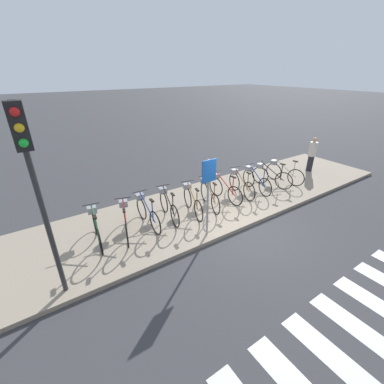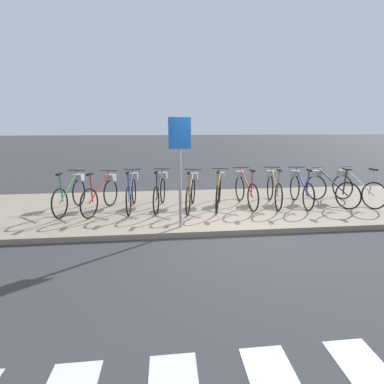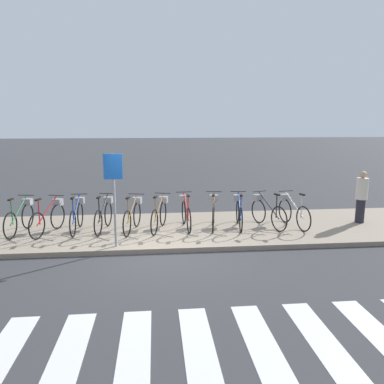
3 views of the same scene
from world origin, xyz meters
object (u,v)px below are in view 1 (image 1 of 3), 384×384
(pedestrian, at_px, (312,154))
(sign_post, at_px, (208,186))
(parked_bicycle_3, at_px, (168,205))
(parked_bicycle_6, at_px, (224,188))
(parked_bicycle_5, at_px, (209,194))
(traffic_light, at_px, (32,170))
(parked_bicycle_10, at_px, (283,172))
(parked_bicycle_2, at_px, (147,211))
(parked_bicycle_8, at_px, (255,179))
(parked_bicycle_1, at_px, (125,220))
(parked_bicycle_0, at_px, (96,227))
(parked_bicycle_9, at_px, (270,175))
(parked_bicycle_7, at_px, (240,183))
(parked_bicycle_4, at_px, (192,200))

(pedestrian, relative_size, sign_post, 0.69)
(parked_bicycle_3, bearing_deg, parked_bicycle_6, 0.25)
(parked_bicycle_5, xyz_separation_m, parked_bicycle_6, (0.74, 0.10, 0.00))
(pedestrian, xyz_separation_m, traffic_light, (-10.84, -1.54, 1.97))
(parked_bicycle_3, height_order, traffic_light, traffic_light)
(traffic_light, bearing_deg, parked_bicycle_10, 9.04)
(parked_bicycle_2, relative_size, parked_bicycle_3, 1.01)
(sign_post, bearing_deg, parked_bicycle_8, 22.44)
(parked_bicycle_1, xyz_separation_m, parked_bicycle_3, (1.44, 0.14, 0.00))
(parked_bicycle_8, bearing_deg, parked_bicycle_0, 179.61)
(parked_bicycle_3, distance_m, parked_bicycle_10, 5.37)
(parked_bicycle_1, bearing_deg, parked_bicycle_9, 0.45)
(pedestrian, bearing_deg, parked_bicycle_8, -178.32)
(parked_bicycle_7, distance_m, parked_bicycle_10, 2.29)
(parked_bicycle_1, height_order, parked_bicycle_8, same)
(parked_bicycle_2, distance_m, traffic_light, 3.78)
(parked_bicycle_2, distance_m, parked_bicycle_7, 3.81)
(parked_bicycle_5, relative_size, parked_bicycle_7, 0.98)
(parked_bicycle_0, xyz_separation_m, parked_bicycle_5, (3.77, -0.06, 0.00))
(parked_bicycle_0, distance_m, traffic_light, 2.96)
(parked_bicycle_9, relative_size, pedestrian, 1.04)
(parked_bicycle_7, bearing_deg, parked_bicycle_1, -178.45)
(parked_bicycle_0, bearing_deg, parked_bicycle_9, -0.46)
(parked_bicycle_8, bearing_deg, pedestrian, 1.68)
(parked_bicycle_5, bearing_deg, parked_bicycle_1, -179.23)
(parked_bicycle_3, height_order, parked_bicycle_9, same)
(parked_bicycle_3, height_order, pedestrian, pedestrian)
(parked_bicycle_4, bearing_deg, pedestrian, 1.56)
(parked_bicycle_1, height_order, parked_bicycle_10, same)
(parked_bicycle_1, bearing_deg, parked_bicycle_7, 1.55)
(parked_bicycle_4, bearing_deg, parked_bicycle_3, 169.67)
(parked_bicycle_1, relative_size, sign_post, 0.72)
(parked_bicycle_4, height_order, sign_post, sign_post)
(parked_bicycle_2, distance_m, parked_bicycle_10, 6.10)
(parked_bicycle_0, xyz_separation_m, parked_bicycle_6, (4.51, 0.04, 0.00))
(sign_post, bearing_deg, parked_bicycle_9, 18.24)
(parked_bicycle_7, relative_size, parked_bicycle_9, 1.04)
(parked_bicycle_8, bearing_deg, parked_bicycle_9, -1.01)
(parked_bicycle_2, distance_m, sign_post, 2.17)
(parked_bicycle_2, distance_m, parked_bicycle_6, 3.02)
(parked_bicycle_10, height_order, sign_post, sign_post)
(parked_bicycle_1, height_order, parked_bicycle_6, same)
(parked_bicycle_6, bearing_deg, parked_bicycle_2, -179.69)
(parked_bicycle_0, distance_m, parked_bicycle_3, 2.23)
(parked_bicycle_4, height_order, traffic_light, traffic_light)
(parked_bicycle_2, height_order, parked_bicycle_6, same)
(parked_bicycle_9, bearing_deg, parked_bicycle_3, 178.92)
(parked_bicycle_2, bearing_deg, parked_bicycle_3, 0.48)
(parked_bicycle_7, xyz_separation_m, parked_bicycle_9, (1.54, -0.07, 0.00))
(parked_bicycle_3, relative_size, parked_bicycle_5, 1.02)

